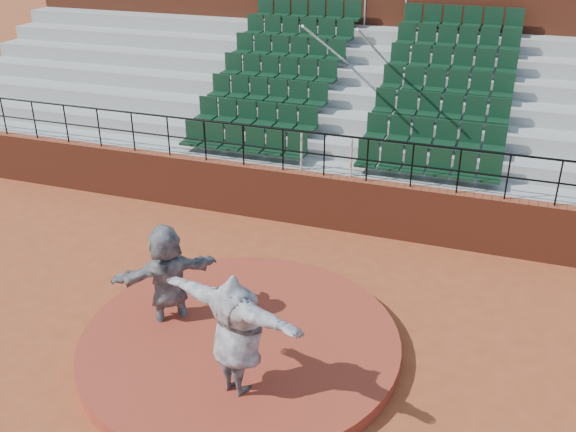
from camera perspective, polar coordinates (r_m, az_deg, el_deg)
name	(u,v)px	position (r m, az deg, el deg)	size (l,w,h in m)	color
ground	(241,348)	(11.40, -4.24, -11.60)	(90.00, 90.00, 0.00)	#954221
pitchers_mound	(240,342)	(11.32, -4.26, -11.10)	(5.50, 5.50, 0.25)	maroon
pitching_rubber	(243,330)	(11.35, -3.98, -10.10)	(0.60, 0.15, 0.03)	white
boundary_wall	(323,201)	(15.12, 3.13, 1.36)	(24.00, 0.30, 1.30)	maroon
wall_railing	(324,145)	(14.60, 3.26, 6.29)	(24.04, 0.05, 1.03)	black
seating_deck	(361,124)	(18.14, 6.49, 8.17)	(24.00, 5.97, 4.63)	#989893
press_box_facade	(393,23)	(21.44, 9.34, 16.55)	(24.00, 3.00, 7.10)	maroon
pitcher	(237,334)	(9.58, -4.60, -10.42)	(2.50, 0.68, 2.04)	black
fielder	(168,279)	(11.49, -10.66, -5.49)	(1.91, 0.61, 2.06)	black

